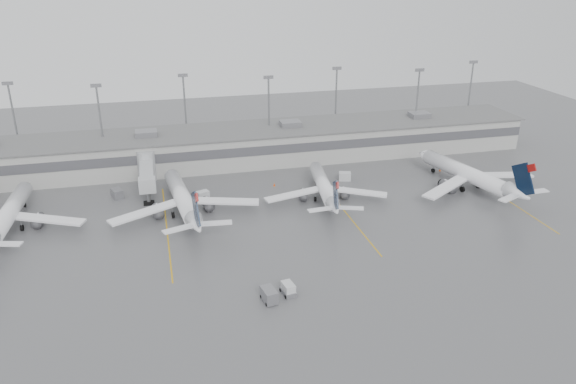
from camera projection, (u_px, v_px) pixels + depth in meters
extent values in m
plane|color=#555658|center=(288.00, 282.00, 87.73)|extent=(260.00, 260.00, 0.00)
cube|color=#A3A39E|center=(231.00, 146.00, 138.15)|extent=(150.00, 16.00, 8.00)
cube|color=#47474C|center=(236.00, 153.00, 130.55)|extent=(150.00, 0.15, 2.20)
cube|color=#606060|center=(231.00, 131.00, 136.59)|extent=(152.00, 17.00, 0.30)
cube|color=slate|center=(419.00, 115.00, 147.39)|extent=(5.00, 4.00, 1.30)
cylinder|color=gray|center=(16.00, 126.00, 133.27)|extent=(0.44, 0.44, 20.00)
cube|color=slate|center=(7.00, 83.00, 129.34)|extent=(2.40, 0.50, 0.80)
cylinder|color=gray|center=(102.00, 129.00, 130.98)|extent=(0.44, 0.44, 20.00)
cube|color=slate|center=(96.00, 86.00, 127.06)|extent=(2.40, 0.50, 0.80)
cylinder|color=gray|center=(186.00, 116.00, 142.14)|extent=(0.44, 0.44, 20.00)
cube|color=slate|center=(183.00, 75.00, 138.21)|extent=(2.40, 0.50, 0.80)
cylinder|color=gray|center=(269.00, 118.00, 139.85)|extent=(0.44, 0.44, 20.00)
cube|color=slate|center=(268.00, 77.00, 135.92)|extent=(2.40, 0.50, 0.80)
cylinder|color=gray|center=(336.00, 106.00, 151.00)|extent=(0.44, 0.44, 20.00)
cube|color=slate|center=(337.00, 68.00, 147.08)|extent=(2.40, 0.50, 0.80)
cylinder|color=gray|center=(416.00, 109.00, 148.72)|extent=(0.44, 0.44, 20.00)
cube|color=slate|center=(420.00, 70.00, 144.79)|extent=(2.40, 0.50, 0.80)
cylinder|color=gray|center=(469.00, 98.00, 159.87)|extent=(0.44, 0.44, 20.00)
cube|color=slate|center=(474.00, 62.00, 155.94)|extent=(2.40, 0.50, 0.80)
cylinder|color=#A4A7A9|center=(147.00, 166.00, 126.63)|extent=(4.00, 4.00, 7.00)
cube|color=#A4A7A9|center=(147.00, 173.00, 120.50)|extent=(2.80, 13.00, 2.60)
cube|color=#A4A7A9|center=(147.00, 185.00, 113.78)|extent=(3.40, 2.40, 3.00)
cylinder|color=gray|center=(149.00, 198.00, 114.90)|extent=(0.70, 0.70, 2.80)
cube|color=black|center=(149.00, 203.00, 115.30)|extent=(2.20, 1.20, 0.70)
cube|color=#D39B0C|center=(167.00, 228.00, 105.35)|extent=(0.25, 40.00, 0.01)
cube|color=#D39B0C|center=(343.00, 210.00, 113.11)|extent=(0.25, 40.00, 0.01)
cube|color=#D39B0C|center=(497.00, 193.00, 120.87)|extent=(0.25, 40.00, 0.01)
cylinder|color=white|center=(10.00, 212.00, 104.70)|extent=(4.48, 23.09, 3.13)
cone|color=white|center=(27.00, 186.00, 116.44)|extent=(3.30, 3.10, 3.13)
cube|color=white|center=(49.00, 219.00, 103.60)|extent=(13.62, 7.47, 0.37)
cylinder|color=black|center=(25.00, 205.00, 114.25)|extent=(0.42, 0.96, 0.94)
cylinder|color=black|center=(22.00, 228.00, 104.16)|extent=(0.54, 1.17, 1.15)
cylinder|color=white|center=(182.00, 197.00, 110.95)|extent=(5.83, 24.09, 3.26)
cone|color=white|center=(171.00, 174.00, 122.62)|extent=(3.57, 3.37, 3.26)
cone|color=white|center=(196.00, 225.00, 98.28)|extent=(3.83, 5.75, 3.26)
cube|color=white|center=(145.00, 212.00, 106.24)|extent=(14.03, 8.36, 0.38)
cube|color=white|center=(223.00, 201.00, 111.07)|extent=(14.39, 5.64, 0.38)
cube|color=black|center=(196.00, 210.00, 96.59)|extent=(0.99, 6.11, 7.10)
cube|color=#940D0B|center=(197.00, 198.00, 94.28)|extent=(0.56, 2.22, 2.06)
cylinder|color=black|center=(175.00, 192.00, 120.48)|extent=(0.48, 1.01, 0.98)
cylinder|color=black|center=(173.00, 215.00, 109.37)|extent=(0.62, 1.24, 1.19)
cylinder|color=black|center=(196.00, 212.00, 110.82)|extent=(0.62, 1.24, 1.19)
cylinder|color=white|center=(323.00, 185.00, 117.84)|extent=(5.56, 21.08, 2.85)
cone|color=white|center=(315.00, 166.00, 128.64)|extent=(3.17, 3.01, 2.85)
cone|color=white|center=(335.00, 208.00, 106.11)|extent=(3.45, 5.08, 2.85)
cube|color=white|center=(294.00, 194.00, 115.02)|extent=(12.59, 4.67, 0.33)
cube|color=white|center=(357.00, 192.00, 116.38)|extent=(12.20, 7.55, 0.33)
cube|color=black|center=(336.00, 195.00, 104.62)|extent=(0.98, 5.34, 6.21)
cube|color=#940D0B|center=(337.00, 185.00, 102.53)|extent=(0.53, 1.94, 1.80)
cylinder|color=black|center=(317.00, 181.00, 126.62)|extent=(0.44, 0.89, 0.85)
cylinder|color=black|center=(315.00, 199.00, 116.79)|extent=(0.56, 1.09, 1.04)
cylinder|color=black|center=(334.00, 198.00, 117.20)|extent=(0.56, 1.09, 1.04)
cylinder|color=white|center=(465.00, 172.00, 123.27)|extent=(8.79, 24.57, 3.33)
cone|color=white|center=(424.00, 154.00, 134.60)|extent=(3.95, 3.79, 3.33)
cone|color=white|center=(518.00, 194.00, 110.95)|extent=(4.51, 6.17, 3.33)
cube|color=white|center=(447.00, 187.00, 117.80)|extent=(13.86, 9.94, 0.39)
cube|color=white|center=(501.00, 175.00, 124.31)|extent=(14.64, 4.11, 0.39)
cube|color=black|center=(523.00, 180.00, 109.25)|extent=(1.74, 6.17, 7.27)
cube|color=#940D0B|center=(531.00, 168.00, 106.95)|extent=(0.83, 2.27, 2.11)
cylinder|color=black|center=(433.00, 170.00, 132.59)|extent=(0.61, 1.06, 1.00)
cylinder|color=black|center=(462.00, 189.00, 121.51)|extent=(0.76, 1.30, 1.22)
cylinder|color=black|center=(478.00, 185.00, 123.47)|extent=(0.76, 1.30, 1.22)
cube|color=silver|center=(288.00, 289.00, 84.33)|extent=(1.91, 2.66, 1.83)
cube|color=slate|center=(288.00, 292.00, 84.55)|extent=(2.18, 3.10, 0.71)
cylinder|color=black|center=(281.00, 290.00, 85.14)|extent=(0.32, 0.60, 0.57)
cylinder|color=black|center=(290.00, 288.00, 85.73)|extent=(0.32, 0.60, 0.57)
cylinder|color=black|center=(286.00, 297.00, 83.41)|extent=(0.32, 0.60, 0.57)
cylinder|color=black|center=(296.00, 295.00, 84.01)|extent=(0.32, 0.60, 0.57)
cube|color=slate|center=(269.00, 295.00, 82.49)|extent=(2.30, 3.41, 1.92)
cylinder|color=black|center=(261.00, 297.00, 83.44)|extent=(0.35, 0.66, 0.63)
cylinder|color=black|center=(277.00, 302.00, 82.11)|extent=(0.35, 0.66, 0.63)
cube|color=silver|center=(203.00, 195.00, 117.75)|extent=(2.92, 2.45, 1.77)
cube|color=silver|center=(345.00, 176.00, 127.78)|extent=(3.03, 2.42, 1.88)
cube|color=slate|center=(117.00, 194.00, 118.44)|extent=(2.80, 3.44, 1.86)
cone|color=#FF5405|center=(3.00, 214.00, 110.38)|extent=(0.44, 0.44, 0.70)
cone|color=#FF5405|center=(170.00, 201.00, 116.18)|extent=(0.38, 0.38, 0.61)
cone|color=#FF5405|center=(274.00, 184.00, 124.66)|extent=(0.48, 0.48, 0.76)
cone|color=#FF5405|center=(440.00, 170.00, 133.46)|extent=(0.45, 0.45, 0.72)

